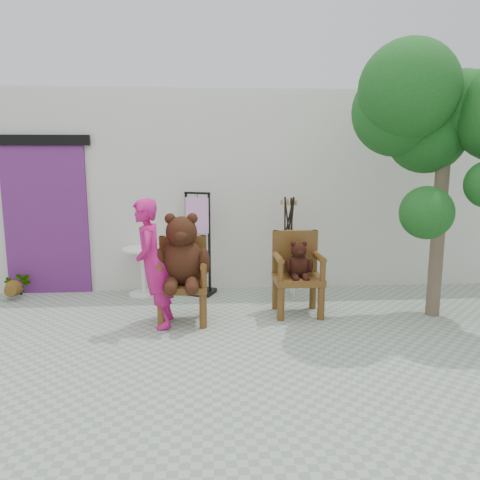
{
  "coord_description": "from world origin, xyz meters",
  "views": [
    {
      "loc": [
        -0.64,
        -4.43,
        2.0
      ],
      "look_at": [
        -0.21,
        1.52,
        0.95
      ],
      "focal_mm": 35.0,
      "sensor_mm": 36.0,
      "label": 1
    }
  ],
  "objects_px": {
    "chair_big": "(182,262)",
    "tree": "(445,114)",
    "display_stand": "(198,255)",
    "chair_small": "(297,267)",
    "cafe_table": "(143,266)",
    "person": "(153,264)",
    "stool_bucket": "(288,253)"
  },
  "relations": [
    {
      "from": "chair_small",
      "to": "cafe_table",
      "type": "height_order",
      "value": "chair_small"
    },
    {
      "from": "tree",
      "to": "chair_small",
      "type": "bearing_deg",
      "value": 172.33
    },
    {
      "from": "cafe_table",
      "to": "stool_bucket",
      "type": "relative_size",
      "value": 0.48
    },
    {
      "from": "chair_big",
      "to": "tree",
      "type": "xyz_separation_m",
      "value": [
        3.16,
        0.01,
        1.76
      ]
    },
    {
      "from": "chair_big",
      "to": "cafe_table",
      "type": "height_order",
      "value": "chair_big"
    },
    {
      "from": "chair_small",
      "to": "person",
      "type": "height_order",
      "value": "person"
    },
    {
      "from": "cafe_table",
      "to": "display_stand",
      "type": "relative_size",
      "value": 0.47
    },
    {
      "from": "chair_big",
      "to": "tree",
      "type": "distance_m",
      "value": 3.62
    },
    {
      "from": "chair_small",
      "to": "person",
      "type": "bearing_deg",
      "value": -168.1
    },
    {
      "from": "display_stand",
      "to": "tree",
      "type": "bearing_deg",
      "value": 0.82
    },
    {
      "from": "person",
      "to": "display_stand",
      "type": "height_order",
      "value": "person"
    },
    {
      "from": "display_stand",
      "to": "tree",
      "type": "relative_size",
      "value": 0.45
    },
    {
      "from": "chair_big",
      "to": "cafe_table",
      "type": "xyz_separation_m",
      "value": [
        -0.64,
        1.22,
        -0.31
      ]
    },
    {
      "from": "person",
      "to": "stool_bucket",
      "type": "height_order",
      "value": "person"
    },
    {
      "from": "chair_big",
      "to": "chair_small",
      "type": "relative_size",
      "value": 1.27
    },
    {
      "from": "stool_bucket",
      "to": "cafe_table",
      "type": "bearing_deg",
      "value": 174.8
    },
    {
      "from": "person",
      "to": "tree",
      "type": "relative_size",
      "value": 0.46
    },
    {
      "from": "display_stand",
      "to": "chair_small",
      "type": "bearing_deg",
      "value": -14.29
    },
    {
      "from": "chair_big",
      "to": "display_stand",
      "type": "bearing_deg",
      "value": 82.05
    },
    {
      "from": "chair_small",
      "to": "tree",
      "type": "relative_size",
      "value": 0.32
    },
    {
      "from": "person",
      "to": "chair_small",
      "type": "bearing_deg",
      "value": 100.02
    },
    {
      "from": "chair_big",
      "to": "tree",
      "type": "height_order",
      "value": "tree"
    },
    {
      "from": "chair_small",
      "to": "tree",
      "type": "xyz_separation_m",
      "value": [
        1.7,
        -0.23,
        1.91
      ]
    },
    {
      "from": "chair_small",
      "to": "cafe_table",
      "type": "distance_m",
      "value": 2.32
    },
    {
      "from": "chair_big",
      "to": "chair_small",
      "type": "xyz_separation_m",
      "value": [
        1.46,
        0.24,
        -0.15
      ]
    },
    {
      "from": "stool_bucket",
      "to": "tree",
      "type": "height_order",
      "value": "tree"
    },
    {
      "from": "chair_small",
      "to": "cafe_table",
      "type": "bearing_deg",
      "value": 155.03
    },
    {
      "from": "cafe_table",
      "to": "stool_bucket",
      "type": "height_order",
      "value": "stool_bucket"
    },
    {
      "from": "cafe_table",
      "to": "display_stand",
      "type": "bearing_deg",
      "value": -0.24
    },
    {
      "from": "tree",
      "to": "display_stand",
      "type": "bearing_deg",
      "value": 158.09
    },
    {
      "from": "tree",
      "to": "stool_bucket",
      "type": "bearing_deg",
      "value": 148.99
    },
    {
      "from": "cafe_table",
      "to": "tree",
      "type": "xyz_separation_m",
      "value": [
        3.8,
        -1.21,
        2.07
      ]
    }
  ]
}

